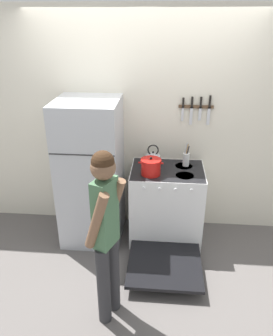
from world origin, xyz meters
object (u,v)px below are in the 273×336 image
refrigerator (91,173)px  utensil_jar (186,159)px  stove_range (166,206)px  dutch_oven_pot (151,167)px  tea_kettle (153,158)px  person (106,231)px

refrigerator → utensil_jar: (1.06, 0.16, 0.14)m
stove_range → dutch_oven_pot: size_ratio=4.97×
refrigerator → utensil_jar: 1.08m
dutch_oven_pot → utensil_jar: bearing=33.0°
refrigerator → stove_range: (0.85, -0.00, -0.39)m
tea_kettle → utensil_jar: bearing=0.9°
person → utensil_jar: bearing=-5.4°
stove_range → tea_kettle: tea_kettle is taller
dutch_oven_pot → utensil_jar: size_ratio=0.92×
dutch_oven_pot → refrigerator: bearing=172.6°
tea_kettle → stove_range: bearing=-43.6°
utensil_jar → person: person is taller
dutch_oven_pot → person: (-0.30, -1.06, -0.07)m
stove_range → utensil_jar: (0.20, 0.17, 0.53)m
stove_range → tea_kettle: 0.57m
dutch_oven_pot → person: size_ratio=0.17×
refrigerator → dutch_oven_pot: 0.69m
refrigerator → person: (0.37, -1.15, 0.07)m
utensil_jar → person: (-0.68, -1.31, -0.07)m
dutch_oven_pot → utensil_jar: (0.38, 0.25, -0.00)m
dutch_oven_pot → tea_kettle: 0.24m
tea_kettle → refrigerator: bearing=-167.1°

